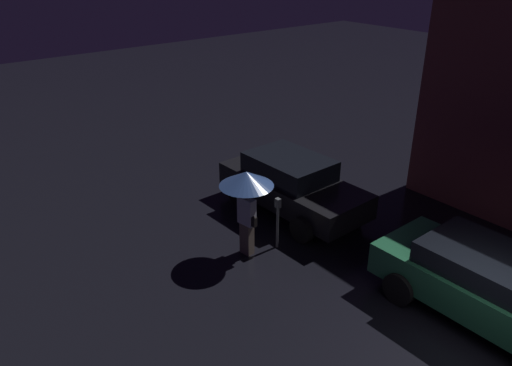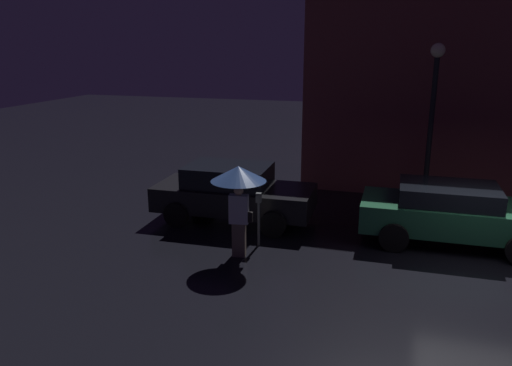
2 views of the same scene
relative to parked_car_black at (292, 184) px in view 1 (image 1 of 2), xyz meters
name	(u,v)px [view 1 (image 1 of 2)]	position (x,y,z in m)	size (l,w,h in m)	color
parked_car_black	(292,184)	(0.00, 0.00, 0.00)	(4.14, 1.95, 1.48)	black
parked_car_green	(489,285)	(5.39, -0.05, -0.02)	(4.20, 1.98, 1.39)	#1E5638
pedestrian_with_umbrella	(247,187)	(0.89, -2.17, 0.91)	(1.18, 1.18, 2.03)	#66564C
parking_meter	(278,218)	(1.13, -1.48, 0.01)	(0.12, 0.10, 1.27)	#4C5154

